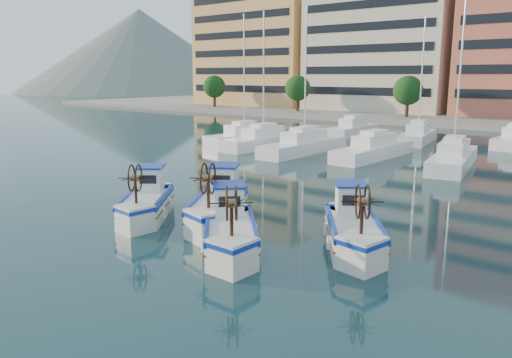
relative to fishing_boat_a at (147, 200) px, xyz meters
name	(u,v)px	position (x,y,z in m)	size (l,w,h in m)	color
ground	(217,241)	(4.74, -0.55, -0.75)	(300.00, 300.00, 0.00)	#1B4246
hill_west	(142,92)	(-135.26, 109.45, -0.75)	(180.00, 180.00, 60.00)	slate
yacht_marina	(415,145)	(2.01, 26.92, -0.22)	(38.57, 23.95, 11.50)	white
fishing_boat_a	(147,200)	(0.00, 0.00, 0.00)	(3.96, 4.37, 2.72)	silver
fishing_boat_b	(219,204)	(3.15, 1.35, 0.07)	(4.02, 4.90, 2.98)	silver
fishing_boat_c	(230,228)	(5.73, -0.87, 0.02)	(4.26, 4.39, 2.81)	silver
fishing_boat_d	(353,227)	(9.16, 2.09, 0.02)	(3.93, 4.56, 2.80)	silver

